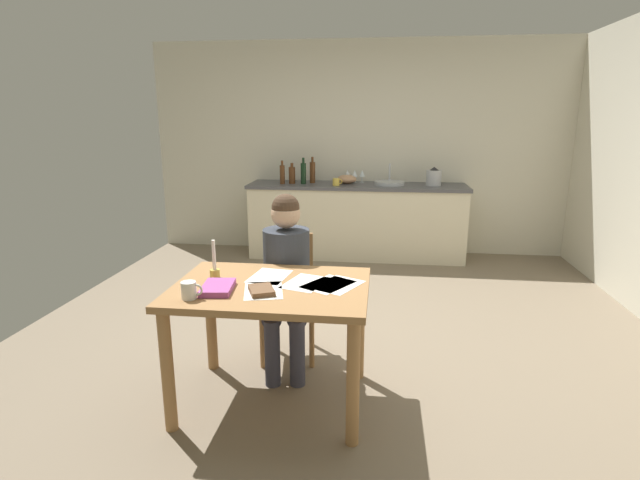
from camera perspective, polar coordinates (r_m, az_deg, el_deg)
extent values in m
cube|color=#7A6B56|center=(4.07, 2.45, -10.77)|extent=(5.20, 5.20, 0.04)
cube|color=beige|center=(6.30, 4.57, 10.53)|extent=(5.20, 0.12, 2.60)
cube|color=beige|center=(6.06, 4.25, 2.08)|extent=(2.58, 0.60, 0.86)
cube|color=#4C4C51|center=(5.99, 4.33, 6.30)|extent=(2.62, 0.64, 0.04)
cube|color=#9E7042|center=(2.87, -5.74, -5.62)|extent=(1.13, 0.82, 0.04)
cylinder|color=#9E7042|center=(2.87, -17.30, -14.38)|extent=(0.07, 0.07, 0.71)
cylinder|color=#9E7042|center=(2.65, 3.85, -16.32)|extent=(0.07, 0.07, 0.71)
cylinder|color=#9E7042|center=(3.45, -12.56, -9.07)|extent=(0.07, 0.07, 0.71)
cylinder|color=#9E7042|center=(3.27, 4.58, -10.13)|extent=(0.07, 0.07, 0.71)
cube|color=#9E7042|center=(3.50, -3.78, -6.45)|extent=(0.45, 0.45, 0.04)
cube|color=#9E7042|center=(3.61, -3.69, -2.29)|extent=(0.36, 0.08, 0.40)
cylinder|color=#9E7042|center=(3.45, -6.72, -11.13)|extent=(0.04, 0.04, 0.46)
cylinder|color=#9E7042|center=(3.44, -0.96, -11.16)|extent=(0.04, 0.04, 0.46)
cylinder|color=#9E7042|center=(3.76, -6.21, -8.91)|extent=(0.04, 0.04, 0.46)
cylinder|color=#9E7042|center=(3.75, -0.96, -8.93)|extent=(0.04, 0.04, 0.46)
cylinder|color=#333842|center=(3.41, -3.90, -2.87)|extent=(0.36, 0.36, 0.50)
sphere|color=#D8AD8C|center=(3.32, -4.01, 3.08)|extent=(0.20, 0.20, 0.20)
sphere|color=#473323|center=(3.31, -4.02, 3.75)|extent=(0.19, 0.19, 0.19)
cylinder|color=#383847|center=(3.32, -5.39, -7.97)|extent=(0.18, 0.39, 0.13)
cylinder|color=#383847|center=(3.24, -5.56, -12.92)|extent=(0.10, 0.10, 0.45)
cylinder|color=#383847|center=(3.31, -2.60, -7.98)|extent=(0.18, 0.39, 0.13)
cylinder|color=#383847|center=(3.23, -2.65, -12.95)|extent=(0.10, 0.10, 0.45)
cylinder|color=white|center=(2.72, -15.00, -5.66)|extent=(0.08, 0.08, 0.09)
torus|color=white|center=(2.70, -14.11, -5.63)|extent=(0.06, 0.01, 0.06)
cylinder|color=gold|center=(3.04, -12.12, -3.82)|extent=(0.06, 0.06, 0.05)
cylinder|color=white|center=(3.01, -12.23, -1.71)|extent=(0.02, 0.02, 0.18)
cube|color=#A44994|center=(2.82, -11.80, -5.44)|extent=(0.19, 0.27, 0.03)
cube|color=brown|center=(2.74, -6.82, -5.84)|extent=(0.18, 0.21, 0.03)
cube|color=white|center=(2.88, -1.70, -4.99)|extent=(0.29, 0.35, 0.00)
cube|color=white|center=(3.01, -5.90, -4.21)|extent=(0.25, 0.32, 0.00)
cube|color=white|center=(2.85, 2.10, -5.23)|extent=(0.32, 0.36, 0.00)
cube|color=white|center=(2.78, -6.59, -5.85)|extent=(0.27, 0.34, 0.00)
cube|color=white|center=(2.86, 0.94, -5.17)|extent=(0.33, 0.36, 0.00)
cylinder|color=#B2B7BC|center=(5.97, 8.08, 6.57)|extent=(0.36, 0.36, 0.04)
cylinder|color=silver|center=(6.12, 8.09, 7.69)|extent=(0.02, 0.02, 0.24)
cylinder|color=#593319|center=(6.01, -4.40, 7.60)|extent=(0.06, 0.06, 0.22)
cylinder|color=#593319|center=(6.00, -4.43, 8.93)|extent=(0.03, 0.03, 0.06)
cylinder|color=#593319|center=(6.03, -3.27, 7.52)|extent=(0.08, 0.08, 0.20)
cylinder|color=#593319|center=(6.02, -3.29, 8.70)|extent=(0.04, 0.04, 0.05)
cylinder|color=black|center=(5.98, -1.94, 7.73)|extent=(0.07, 0.07, 0.25)
cylinder|color=black|center=(5.97, -1.96, 9.23)|extent=(0.03, 0.03, 0.06)
cylinder|color=#593319|center=(6.07, -0.88, 7.85)|extent=(0.07, 0.07, 0.25)
cylinder|color=#593319|center=(6.06, -0.89, 9.34)|extent=(0.03, 0.03, 0.06)
ellipsoid|color=tan|center=(6.03, 3.13, 7.07)|extent=(0.24, 0.24, 0.11)
cylinder|color=#B7BABF|center=(6.00, 13.08, 7.05)|extent=(0.18, 0.18, 0.18)
cone|color=#262628|center=(5.98, 13.14, 8.09)|extent=(0.11, 0.11, 0.04)
cylinder|color=silver|center=(6.13, 4.89, 6.68)|extent=(0.06, 0.06, 0.00)
cylinder|color=silver|center=(6.12, 4.90, 7.02)|extent=(0.01, 0.01, 0.07)
cone|color=silver|center=(6.12, 4.91, 7.72)|extent=(0.07, 0.07, 0.08)
cylinder|color=silver|center=(6.13, 4.04, 6.70)|extent=(0.06, 0.06, 0.00)
cylinder|color=silver|center=(6.13, 4.05, 7.04)|extent=(0.01, 0.01, 0.07)
cone|color=silver|center=(6.12, 4.06, 7.74)|extent=(0.07, 0.07, 0.08)
cylinder|color=silver|center=(6.14, 3.20, 6.72)|extent=(0.06, 0.06, 0.00)
cylinder|color=silver|center=(6.13, 3.20, 7.06)|extent=(0.01, 0.01, 0.07)
cone|color=silver|center=(6.13, 3.21, 7.76)|extent=(0.07, 0.07, 0.08)
cylinder|color=#F2CC4C|center=(5.85, 1.87, 6.77)|extent=(0.08, 0.08, 0.09)
torus|color=#F2CC4C|center=(5.84, 2.32, 6.80)|extent=(0.06, 0.01, 0.06)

